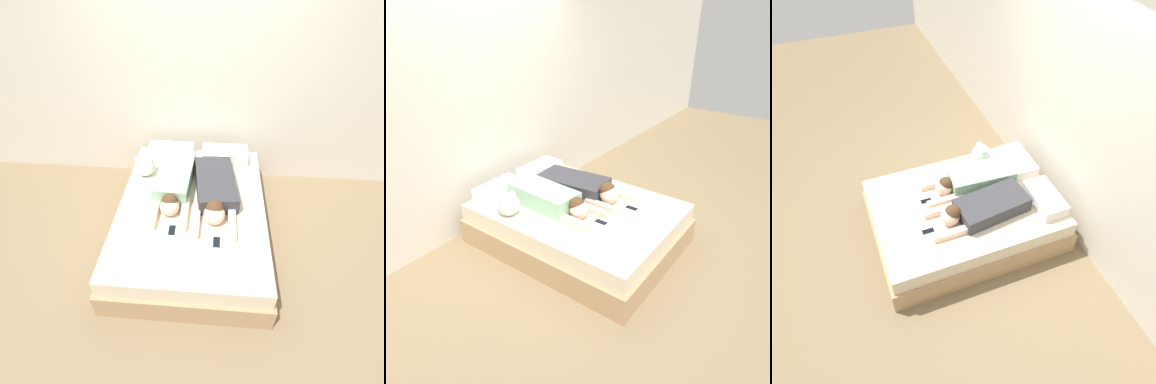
% 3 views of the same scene
% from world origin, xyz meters
% --- Properties ---
extents(ground_plane, '(12.00, 12.00, 0.00)m').
position_xyz_m(ground_plane, '(0.00, 0.00, 0.00)').
color(ground_plane, '#7F6B4C').
extents(wall_back, '(12.00, 0.06, 2.60)m').
position_xyz_m(wall_back, '(0.00, 1.16, 1.30)').
color(wall_back, beige).
rests_on(wall_back, ground_plane).
extents(bed, '(1.50, 2.02, 0.45)m').
position_xyz_m(bed, '(0.00, 0.00, 0.22)').
color(bed, tan).
rests_on(bed, ground_plane).
extents(pillow_head_left, '(0.53, 0.28, 0.13)m').
position_xyz_m(pillow_head_left, '(-0.32, 0.81, 0.52)').
color(pillow_head_left, white).
rests_on(pillow_head_left, bed).
extents(pillow_head_right, '(0.53, 0.28, 0.13)m').
position_xyz_m(pillow_head_right, '(0.32, 0.81, 0.52)').
color(pillow_head_right, white).
rests_on(pillow_head_right, bed).
extents(person_left, '(0.38, 1.05, 0.22)m').
position_xyz_m(person_left, '(-0.20, 0.18, 0.55)').
color(person_left, '#8CBF99').
rests_on(person_left, bed).
extents(person_right, '(0.48, 1.10, 0.23)m').
position_xyz_m(person_right, '(0.23, 0.11, 0.54)').
color(person_right, '#333338').
rests_on(person_right, bed).
extents(cell_phone_left, '(0.07, 0.14, 0.01)m').
position_xyz_m(cell_phone_left, '(-0.15, -0.38, 0.46)').
color(cell_phone_left, silver).
rests_on(cell_phone_left, bed).
extents(cell_phone_right, '(0.07, 0.14, 0.01)m').
position_xyz_m(cell_phone_right, '(0.26, -0.49, 0.46)').
color(cell_phone_right, silver).
rests_on(cell_phone_right, bed).
extents(plush_toy, '(0.22, 0.22, 0.24)m').
position_xyz_m(plush_toy, '(-0.56, 0.44, 0.57)').
color(plush_toy, white).
rests_on(plush_toy, bed).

